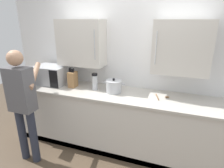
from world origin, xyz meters
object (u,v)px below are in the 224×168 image
at_px(wooden_spoon, 162,97).
at_px(knife_block, 73,79).
at_px(microwave_oven, 49,75).
at_px(person_figure, 22,99).
at_px(thermos_flask, 95,82).
at_px(stock_pot, 114,86).

relative_size(wooden_spoon, knife_block, 0.64).
height_order(wooden_spoon, knife_block, knife_block).
distance_m(microwave_oven, person_figure, 0.78).
bearing_deg(knife_block, wooden_spoon, 1.38).
xyz_separation_m(microwave_oven, knife_block, (0.46, -0.02, -0.02)).
xyz_separation_m(knife_block, person_figure, (-0.34, -0.75, -0.09)).
xyz_separation_m(wooden_spoon, thermos_flask, (-1.03, -0.03, 0.12)).
relative_size(stock_pot, person_figure, 0.21).
xyz_separation_m(stock_pot, knife_block, (-0.70, 0.00, 0.03)).
distance_m(wooden_spoon, stock_pot, 0.72).
bearing_deg(thermos_flask, person_figure, -134.50).
height_order(microwave_oven, wooden_spoon, microwave_oven).
distance_m(thermos_flask, person_figure, 1.05).
distance_m(wooden_spoon, person_figure, 1.92).
distance_m(thermos_flask, knife_block, 0.39).
height_order(wooden_spoon, person_figure, person_figure).
bearing_deg(thermos_flask, stock_pot, -0.33).
bearing_deg(wooden_spoon, microwave_oven, -179.58).
xyz_separation_m(wooden_spoon, person_figure, (-1.76, -0.78, 0.03)).
bearing_deg(wooden_spoon, knife_block, -178.62).
bearing_deg(person_figure, wooden_spoon, 23.89).
relative_size(microwave_oven, thermos_flask, 2.95).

